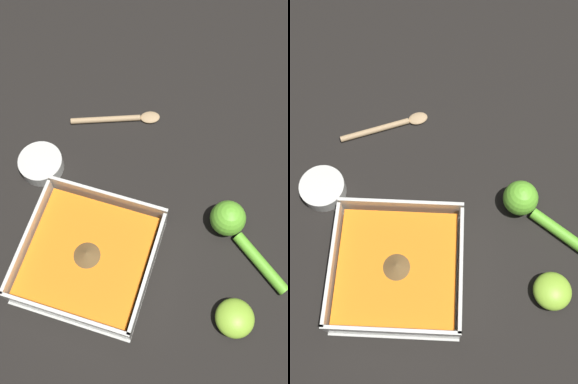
% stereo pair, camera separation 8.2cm
% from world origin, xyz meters
% --- Properties ---
extents(ground_plane, '(4.00, 4.00, 0.00)m').
position_xyz_m(ground_plane, '(0.00, 0.00, 0.00)').
color(ground_plane, black).
extents(square_dish, '(0.22, 0.22, 0.07)m').
position_xyz_m(square_dish, '(-0.02, -0.00, 0.03)').
color(square_dish, silver).
rests_on(square_dish, ground_plane).
extents(spice_bowl, '(0.08, 0.08, 0.03)m').
position_xyz_m(spice_bowl, '(0.13, -0.15, 0.01)').
color(spice_bowl, silver).
rests_on(spice_bowl, ground_plane).
extents(lemon_squeezer, '(0.17, 0.13, 0.06)m').
position_xyz_m(lemon_squeezer, '(-0.25, -0.13, 0.03)').
color(lemon_squeezer, '#6BC633').
rests_on(lemon_squeezer, ground_plane).
extents(lemon_half, '(0.07, 0.07, 0.04)m').
position_xyz_m(lemon_half, '(-0.29, 0.02, 0.02)').
color(lemon_half, '#93CC38').
rests_on(lemon_half, ground_plane).
extents(wooden_spoon, '(0.18, 0.08, 0.01)m').
position_xyz_m(wooden_spoon, '(0.02, -0.30, 0.01)').
color(wooden_spoon, tan).
rests_on(wooden_spoon, ground_plane).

